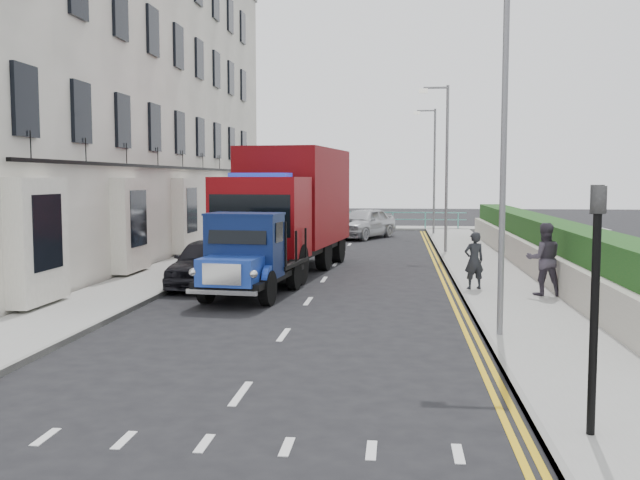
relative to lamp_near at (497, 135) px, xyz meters
The scene contains 23 objects.
ground 6.12m from the lamp_near, 154.42° to the left, with size 120.00×120.00×0.00m, color black.
pavement_west 14.98m from the lamp_near, 130.45° to the left, with size 2.40×38.00×0.12m, color gray.
pavement_east 11.74m from the lamp_near, 84.17° to the left, with size 2.60×38.00×0.12m, color gray.
promenade 31.53m from the lamp_near, 97.67° to the left, with size 30.00×2.50×0.12m, color gray.
sea_plane 62.27m from the lamp_near, 93.85° to the left, with size 120.00×120.00×0.00m, color slate.
terrace_west 20.52m from the lamp_near, 132.29° to the left, with size 6.31×30.20×14.25m.
garden_east 11.82m from the lamp_near, 74.59° to the left, with size 1.45×28.00×1.75m.
seafront_railing 30.68m from the lamp_near, 97.88° to the left, with size 13.00×0.08×1.11m.
lamp_near is the anchor object (origin of this frame).
lamp_mid 16.00m from the lamp_near, 90.00° to the left, with size 1.23×0.18×7.00m.
lamp_far 26.00m from the lamp_near, 90.00° to the left, with size 1.23×0.18×7.00m.
traffic_signal 5.84m from the lamp_near, 85.61° to the right, with size 0.16×0.20×3.10m.
bedford_lorry 7.73m from the lamp_near, 144.66° to the left, with size 2.36×4.91×2.24m.
red_lorry 11.76m from the lamp_near, 118.82° to the left, with size 3.66×8.32×4.22m.
parked_car_front 10.29m from the lamp_near, 139.96° to the left, with size 1.69×4.19×1.43m, color black.
parked_car_mid 14.28m from the lamp_near, 124.11° to the left, with size 1.30×3.73×1.23m, color #5377B3.
parked_car_rear 19.14m from the lamp_near, 111.40° to the left, with size 2.20×5.42×1.57m, color #B9B8BE.
seafront_car_left 25.06m from the lamp_near, 101.88° to the left, with size 2.27×4.93×1.37m, color black.
seafront_car_right 24.23m from the lamp_near, 98.81° to the left, with size 1.93×4.79×1.63m, color #B9BBBF.
pedestrian_east_near 6.58m from the lamp_near, 87.81° to the left, with size 0.58×0.38×1.59m, color black.
pedestrian_east_far 6.04m from the lamp_near, 68.66° to the left, with size 0.93×0.72×1.90m, color #3B3440.
pedestrian_west_near 14.45m from the lamp_near, 127.44° to the left, with size 0.89×0.37×1.52m, color #1D2134.
pedestrian_west_far 15.65m from the lamp_near, 125.26° to the left, with size 0.93×0.60×1.90m, color #3D352C.
Camera 1 is at (2.27, -16.09, 3.17)m, focal length 40.00 mm.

